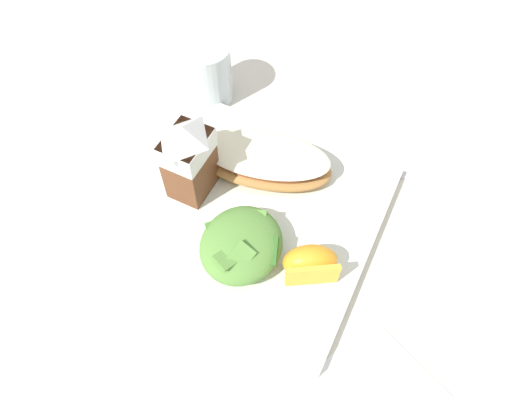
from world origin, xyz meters
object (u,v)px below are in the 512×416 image
(white_plate, at_px, (256,216))
(green_salad_pile, at_px, (241,244))
(milk_carton, at_px, (188,157))
(paper_napkin, at_px, (376,392))
(drinking_clear_cup, at_px, (207,74))
(metal_fork, at_px, (402,174))
(cheesy_pizza_bread, at_px, (264,161))
(orange_wedge_front, at_px, (310,263))

(white_plate, relative_size, green_salad_pile, 2.80)
(white_plate, distance_m, green_salad_pile, 0.06)
(milk_carton, relative_size, paper_napkin, 1.00)
(white_plate, height_order, milk_carton, milk_carton)
(white_plate, distance_m, drinking_clear_cup, 0.22)
(green_salad_pile, relative_size, metal_fork, 0.53)
(paper_napkin, bearing_deg, green_salad_pile, 69.11)
(paper_napkin, height_order, drinking_clear_cup, drinking_clear_cup)
(milk_carton, bearing_deg, cheesy_pizza_bread, -46.24)
(cheesy_pizza_bread, bearing_deg, metal_fork, -62.52)
(white_plate, xyz_separation_m, orange_wedge_front, (-0.04, -0.09, 0.03))
(milk_carton, distance_m, metal_fork, 0.28)
(white_plate, distance_m, orange_wedge_front, 0.10)
(green_salad_pile, relative_size, orange_wedge_front, 1.43)
(green_salad_pile, height_order, milk_carton, milk_carton)
(milk_carton, bearing_deg, drinking_clear_cup, 23.39)
(cheesy_pizza_bread, height_order, drinking_clear_cup, drinking_clear_cup)
(white_plate, xyz_separation_m, drinking_clear_cup, (0.16, 0.16, 0.04))
(orange_wedge_front, bearing_deg, drinking_clear_cup, 50.35)
(cheesy_pizza_bread, distance_m, green_salad_pile, 0.12)
(milk_carton, distance_m, orange_wedge_front, 0.18)
(white_plate, bearing_deg, green_salad_pile, -170.30)
(green_salad_pile, height_order, paper_napkin, green_salad_pile)
(white_plate, bearing_deg, milk_carton, 91.16)
(metal_fork, xyz_separation_m, drinking_clear_cup, (0.01, 0.30, 0.04))
(paper_napkin, relative_size, drinking_clear_cup, 1.25)
(milk_carton, xyz_separation_m, paper_napkin, (-0.13, -0.28, -0.07))
(green_salad_pile, bearing_deg, white_plate, 9.70)
(milk_carton, xyz_separation_m, metal_fork, (0.15, -0.23, -0.07))
(green_salad_pile, height_order, orange_wedge_front, green_salad_pile)
(orange_wedge_front, bearing_deg, milk_carton, 76.78)
(white_plate, bearing_deg, drinking_clear_cup, 44.47)
(green_salad_pile, distance_m, orange_wedge_front, 0.08)
(white_plate, height_order, orange_wedge_front, orange_wedge_front)
(orange_wedge_front, relative_size, paper_napkin, 0.64)
(paper_napkin, bearing_deg, cheesy_pizza_bread, 48.86)
(cheesy_pizza_bread, relative_size, metal_fork, 0.98)
(cheesy_pizza_bread, relative_size, paper_napkin, 1.67)
(green_salad_pile, xyz_separation_m, milk_carton, (0.05, 0.10, 0.04))
(metal_fork, bearing_deg, orange_wedge_front, 163.87)
(white_plate, distance_m, cheesy_pizza_bread, 0.07)
(green_salad_pile, bearing_deg, metal_fork, -33.14)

